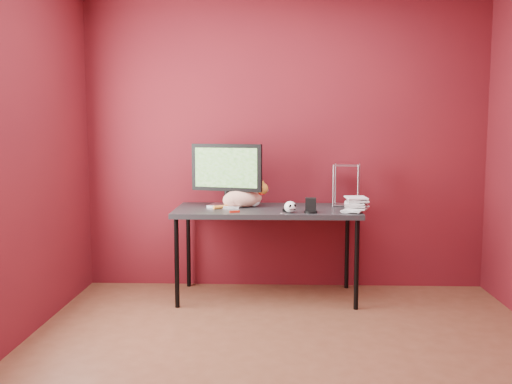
{
  "coord_description": "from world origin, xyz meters",
  "views": [
    {
      "loc": [
        -0.08,
        -3.27,
        1.41
      ],
      "look_at": [
        -0.23,
        1.15,
        0.91
      ],
      "focal_mm": 40.0,
      "sensor_mm": 36.0,
      "label": 1
    }
  ],
  "objects_px": {
    "cat": "(243,198)",
    "desk": "(267,214)",
    "monitor": "(227,172)",
    "skull_mug": "(290,207)",
    "speaker": "(311,206)",
    "book_stack": "(347,130)"
  },
  "relations": [
    {
      "from": "monitor",
      "to": "cat",
      "type": "distance_m",
      "value": 0.26
    },
    {
      "from": "cat",
      "to": "speaker",
      "type": "bearing_deg",
      "value": -42.33
    },
    {
      "from": "desk",
      "to": "cat",
      "type": "relative_size",
      "value": 3.34
    },
    {
      "from": "monitor",
      "to": "cat",
      "type": "bearing_deg",
      "value": 16.68
    },
    {
      "from": "desk",
      "to": "monitor",
      "type": "height_order",
      "value": "monitor"
    },
    {
      "from": "speaker",
      "to": "skull_mug",
      "type": "bearing_deg",
      "value": -174.59
    },
    {
      "from": "desk",
      "to": "monitor",
      "type": "distance_m",
      "value": 0.48
    },
    {
      "from": "cat",
      "to": "book_stack",
      "type": "relative_size",
      "value": 0.35
    },
    {
      "from": "cat",
      "to": "book_stack",
      "type": "height_order",
      "value": "book_stack"
    },
    {
      "from": "desk",
      "to": "book_stack",
      "type": "height_order",
      "value": "book_stack"
    },
    {
      "from": "monitor",
      "to": "book_stack",
      "type": "relative_size",
      "value": 0.46
    },
    {
      "from": "cat",
      "to": "speaker",
      "type": "height_order",
      "value": "cat"
    },
    {
      "from": "monitor",
      "to": "skull_mug",
      "type": "height_order",
      "value": "monitor"
    },
    {
      "from": "cat",
      "to": "desk",
      "type": "bearing_deg",
      "value": -31.0
    },
    {
      "from": "skull_mug",
      "to": "book_stack",
      "type": "relative_size",
      "value": 0.08
    },
    {
      "from": "desk",
      "to": "cat",
      "type": "height_order",
      "value": "cat"
    },
    {
      "from": "speaker",
      "to": "book_stack",
      "type": "distance_m",
      "value": 0.66
    },
    {
      "from": "skull_mug",
      "to": "speaker",
      "type": "bearing_deg",
      "value": -23.45
    },
    {
      "from": "monitor",
      "to": "skull_mug",
      "type": "distance_m",
      "value": 0.65
    },
    {
      "from": "monitor",
      "to": "skull_mug",
      "type": "relative_size",
      "value": 5.86
    },
    {
      "from": "desk",
      "to": "speaker",
      "type": "distance_m",
      "value": 0.43
    },
    {
      "from": "desk",
      "to": "cat",
      "type": "bearing_deg",
      "value": 162.15
    }
  ]
}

